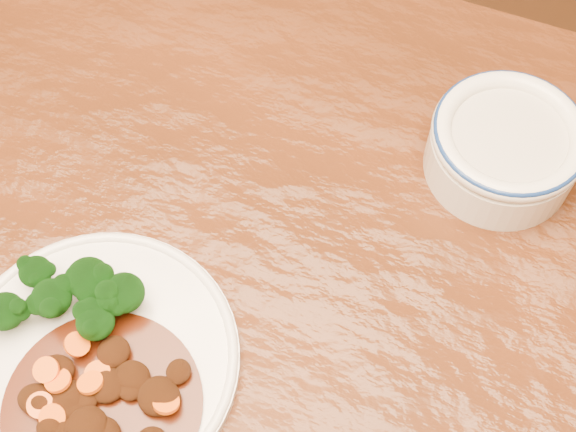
% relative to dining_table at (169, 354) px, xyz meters
% --- Properties ---
extents(dining_table, '(1.56, 1.00, 0.75)m').
position_rel_dining_table_xyz_m(dining_table, '(0.00, 0.00, 0.00)').
color(dining_table, '#52240E').
rests_on(dining_table, ground).
extents(dinner_plate, '(0.23, 0.23, 0.01)m').
position_rel_dining_table_xyz_m(dinner_plate, '(-0.03, -0.05, 0.09)').
color(dinner_plate, white).
rests_on(dinner_plate, dining_table).
extents(broccoli_florets, '(0.12, 0.08, 0.04)m').
position_rel_dining_table_xyz_m(broccoli_florets, '(-0.06, -0.01, 0.11)').
color(broccoli_florets, '#6FA253').
rests_on(broccoli_florets, dinner_plate).
extents(mince_stew, '(0.16, 0.16, 0.03)m').
position_rel_dining_table_xyz_m(mince_stew, '(-0.01, -0.08, 0.10)').
color(mince_stew, '#451307').
rests_on(mince_stew, dinner_plate).
extents(dip_bowl, '(0.14, 0.14, 0.06)m').
position_rel_dining_table_xyz_m(dip_bowl, '(0.24, 0.24, 0.11)').
color(dip_bowl, white).
rests_on(dip_bowl, dining_table).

